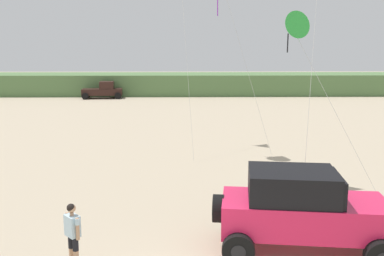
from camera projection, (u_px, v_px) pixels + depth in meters
The scene contains 5 objects.
dune_ridge at pixel (161, 84), 55.24m from camera, with size 90.00×8.92×2.58m, color #567A47.
jeep at pixel (301, 209), 11.42m from camera, with size 4.97×2.89×2.26m.
person_watching at pixel (73, 231), 10.60m from camera, with size 0.47×0.48×1.67m.
distant_pickup at pixel (103, 90), 49.45m from camera, with size 4.77×2.81×1.98m.
kite_blue_swept at pixel (292, 27), 16.81m from camera, with size 3.50×3.27×6.96m.
Camera 1 is at (0.10, -8.29, 5.37)m, focal length 39.54 mm.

